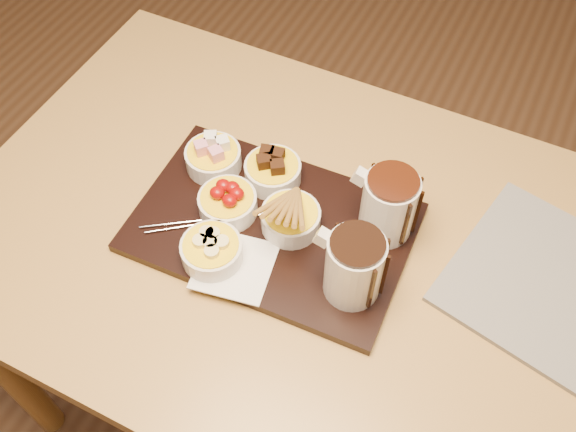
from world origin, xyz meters
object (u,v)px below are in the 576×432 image
at_px(serving_board, 272,227).
at_px(pitcher_milk_chocolate, 388,206).
at_px(dining_table, 302,268).
at_px(pitcher_dark_chocolate, 354,267).
at_px(bowl_strawberries, 228,204).
at_px(newspaper, 571,297).

height_order(serving_board, pitcher_milk_chocolate, pitcher_milk_chocolate).
distance_m(dining_table, serving_board, 0.12).
distance_m(pitcher_dark_chocolate, pitcher_milk_chocolate, 0.13).
relative_size(bowl_strawberries, newspaper, 0.27).
height_order(serving_board, newspaper, serving_board).
bearing_deg(newspaper, pitcher_milk_chocolate, -165.42).
bearing_deg(bowl_strawberries, pitcher_dark_chocolate, -10.58).
bearing_deg(serving_board, bowl_strawberries, -176.42).
bearing_deg(dining_table, bowl_strawberries, -172.53).
bearing_deg(serving_board, dining_table, 8.08).
bearing_deg(pitcher_dark_chocolate, serving_board, 160.02).
distance_m(serving_board, pitcher_milk_chocolate, 0.20).
bearing_deg(newspaper, bowl_strawberries, -158.23).
xyz_separation_m(pitcher_dark_chocolate, pitcher_milk_chocolate, (0.01, 0.13, 0.00)).
height_order(serving_board, pitcher_dark_chocolate, pitcher_dark_chocolate).
relative_size(dining_table, newspaper, 3.24).
relative_size(serving_board, bowl_strawberries, 4.60).
height_order(dining_table, bowl_strawberries, bowl_strawberries).
distance_m(bowl_strawberries, pitcher_dark_chocolate, 0.25).
bearing_deg(pitcher_dark_chocolate, pitcher_milk_chocolate, 85.60).
bearing_deg(serving_board, pitcher_milk_chocolate, 21.80).
height_order(dining_table, newspaper, newspaper).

